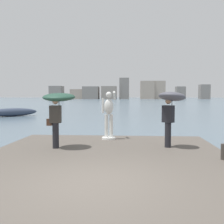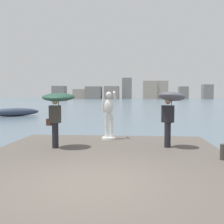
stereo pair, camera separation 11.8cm
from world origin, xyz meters
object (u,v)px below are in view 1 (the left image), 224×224
(onlooker_right, at_px, (171,104))
(mooring_bollard, at_px, (224,152))
(onlooker_left, at_px, (58,103))
(boat_mid, at_px, (12,112))
(statue_white_figure, at_px, (109,116))

(onlooker_right, distance_m, mooring_bollard, 2.51)
(onlooker_left, xyz_separation_m, onlooker_right, (3.90, 0.37, -0.03))
(onlooker_left, relative_size, boat_mid, 0.41)
(onlooker_right, bearing_deg, mooring_bollard, -53.44)
(onlooker_left, xyz_separation_m, mooring_bollard, (5.18, -1.36, -1.34))
(mooring_bollard, bearing_deg, onlooker_left, 165.32)
(statue_white_figure, xyz_separation_m, boat_mid, (-11.58, 16.63, -0.95))
(statue_white_figure, relative_size, boat_mid, 0.42)
(onlooker_left, bearing_deg, onlooker_right, 5.37)
(boat_mid, bearing_deg, onlooker_right, -52.77)
(onlooker_right, bearing_deg, boat_mid, 127.23)
(onlooker_left, height_order, mooring_bollard, onlooker_left)
(onlooker_left, distance_m, onlooker_right, 3.92)
(onlooker_right, xyz_separation_m, mooring_bollard, (1.28, -1.72, -1.31))
(statue_white_figure, bearing_deg, mooring_bollard, -43.27)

